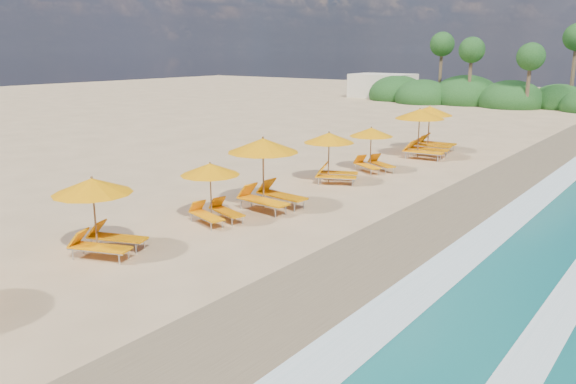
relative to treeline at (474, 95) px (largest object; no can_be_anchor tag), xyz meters
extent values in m
plane|color=tan|center=(9.94, -45.51, -1.00)|extent=(160.00, 160.00, 0.00)
cube|color=#887351|center=(13.94, -45.51, -0.99)|extent=(4.00, 160.00, 0.01)
cube|color=white|center=(15.44, -45.51, -0.97)|extent=(1.20, 160.00, 0.01)
cube|color=white|center=(18.44, -45.51, -0.97)|extent=(0.80, 160.00, 0.01)
cylinder|color=olive|center=(7.03, -50.68, 0.08)|extent=(0.05, 0.05, 2.16)
cone|color=orange|center=(7.03, -50.68, 0.98)|extent=(2.87, 2.87, 0.43)
sphere|color=olive|center=(7.03, -50.68, 1.22)|extent=(0.08, 0.08, 0.08)
cylinder|color=olive|center=(7.39, -46.44, -0.02)|extent=(0.05, 0.05, 1.95)
cone|color=orange|center=(7.39, -46.44, 0.79)|extent=(2.46, 2.46, 0.39)
sphere|color=olive|center=(7.39, -46.44, 1.01)|extent=(0.07, 0.07, 0.07)
cylinder|color=olive|center=(7.71, -44.07, 0.26)|extent=(0.06, 0.06, 2.52)
cone|color=orange|center=(7.71, -44.07, 1.31)|extent=(2.76, 2.76, 0.51)
sphere|color=olive|center=(7.71, -44.07, 1.59)|extent=(0.09, 0.09, 0.09)
cylinder|color=olive|center=(7.41, -39.26, 0.08)|extent=(0.05, 0.05, 2.15)
cone|color=orange|center=(7.41, -39.26, 0.97)|extent=(2.96, 2.96, 0.43)
sphere|color=olive|center=(7.41, -39.26, 1.21)|extent=(0.08, 0.08, 0.08)
cylinder|color=olive|center=(7.66, -35.97, 0.02)|extent=(0.05, 0.05, 2.03)
cone|color=orange|center=(7.66, -35.97, 0.86)|extent=(2.82, 2.82, 0.41)
sphere|color=olive|center=(7.66, -35.97, 1.09)|extent=(0.07, 0.07, 0.07)
cylinder|color=olive|center=(8.04, -31.46, 0.28)|extent=(0.06, 0.06, 2.56)
cone|color=orange|center=(8.04, -31.46, 1.34)|extent=(2.93, 2.93, 0.51)
sphere|color=olive|center=(8.04, -31.46, 1.63)|extent=(0.09, 0.09, 0.09)
cylinder|color=olive|center=(7.63, -29.21, 0.26)|extent=(0.06, 0.06, 2.50)
cone|color=orange|center=(7.63, -29.21, 1.30)|extent=(2.85, 2.85, 0.50)
sphere|color=olive|center=(7.63, -29.21, 1.58)|extent=(0.09, 0.09, 0.09)
ellipsoid|color=#163D14|center=(3.94, -0.51, -0.37)|extent=(6.40, 6.40, 4.16)
ellipsoid|color=#163D14|center=(-1.06, 0.49, -0.29)|extent=(7.20, 7.20, 4.68)
ellipsoid|color=#163D14|center=(-5.06, -1.51, -0.41)|extent=(6.00, 6.00, 3.90)
ellipsoid|color=#163D14|center=(7.94, 1.49, -0.45)|extent=(5.60, 5.60, 3.64)
ellipsoid|color=#163D14|center=(-9.06, 0.49, -0.35)|extent=(6.60, 6.60, 4.29)
cylinder|color=brown|center=(5.94, -2.51, 1.50)|extent=(0.36, 0.36, 5.00)
sphere|color=#163D14|center=(5.94, -2.51, 4.00)|extent=(2.60, 2.60, 2.60)
cylinder|color=brown|center=(-0.06, -1.51, 1.80)|extent=(0.36, 0.36, 5.60)
sphere|color=#163D14|center=(-0.06, -1.51, 4.60)|extent=(2.60, 2.60, 2.60)
cylinder|color=brown|center=(-4.06, 0.49, 2.10)|extent=(0.36, 0.36, 6.20)
sphere|color=#163D14|center=(-4.06, 0.49, 5.20)|extent=(2.60, 2.60, 2.60)
cylinder|color=brown|center=(8.94, 1.49, 2.40)|extent=(0.36, 0.36, 6.80)
cube|color=beige|center=(-12.06, 2.49, 0.40)|extent=(7.00, 5.00, 2.80)
camera|label=1|loc=(20.53, -59.51, 4.65)|focal=35.19mm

